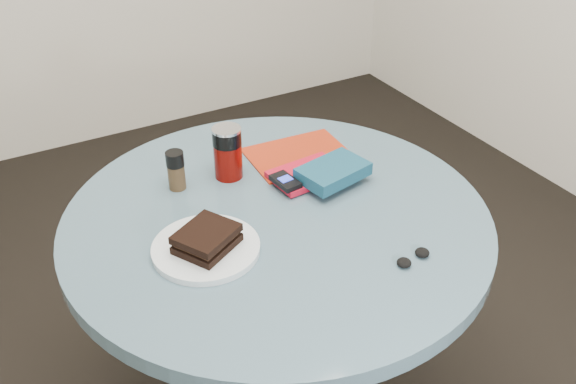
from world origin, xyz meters
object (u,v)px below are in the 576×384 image
pepper_grinder (176,170)px  sandwich (207,239)px  red_book (307,174)px  mp3_player (285,181)px  magazine (299,155)px  headphones (413,258)px  soda_can (228,152)px  novel (333,172)px  plate (206,248)px  table (277,267)px

pepper_grinder → sandwich: bearing=-97.7°
red_book → mp3_player: bearing=-167.6°
sandwich → magazine: (0.38, 0.26, -0.03)m
pepper_grinder → headphones: pepper_grinder is taller
pepper_grinder → mp3_player: bearing=-31.8°
soda_can → novel: bearing=-37.7°
plate → pepper_grinder: bearing=81.8°
mp3_player → headphones: 0.38m
headphones → magazine: bearing=88.6°
table → sandwich: 0.29m
sandwich → mp3_player: bearing=26.3°
soda_can → novel: 0.27m
soda_can → magazine: bearing=0.4°
soda_can → novel: (0.21, -0.16, -0.03)m
mp3_player → headphones: (0.10, -0.37, -0.02)m
red_book → soda_can: bearing=143.3°
table → red_book: size_ratio=5.52×
plate → mp3_player: (0.26, 0.12, 0.02)m
table → headphones: (0.17, -0.29, 0.17)m
plate → soda_can: 0.31m
magazine → novel: 0.17m
sandwich → mp3_player: size_ratio=1.85×
table → soda_can: (-0.03, 0.21, 0.23)m
plate → pepper_grinder: size_ratio=2.31×
soda_can → mp3_player: (0.09, -0.13, -0.04)m
novel → mp3_player: size_ratio=1.99×
sandwich → plate: bearing=103.0°
headphones → table: bearing=119.7°
novel → plate: bearing=-178.0°
red_book → table: bearing=-149.4°
sandwich → magazine: 0.46m
table → soda_can: size_ratio=7.32×
soda_can → headphones: size_ratio=1.52×
sandwich → mp3_player: 0.29m
plate → sandwich: size_ratio=1.49×
sandwich → soda_can: bearing=56.6°
table → plate: (-0.20, -0.05, 0.17)m
novel → mp3_player: bearing=152.9°
red_book → headphones: bearing=-90.6°
sandwich → novel: 0.39m
red_book → mp3_player: 0.08m
sandwich → mp3_player: (0.26, 0.13, -0.01)m
red_book → headphones: (0.03, -0.39, -0.00)m
red_book → novel: bearing=-57.9°
novel → mp3_player: novel is taller
sandwich → pepper_grinder: (0.04, 0.27, 0.02)m
sandwich → headphones: sandwich is taller
soda_can → red_book: (0.17, -0.11, -0.06)m
sandwich → red_book: size_ratio=0.87×
sandwich → novel: sandwich is taller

